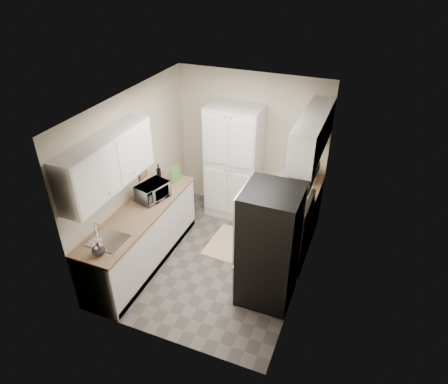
% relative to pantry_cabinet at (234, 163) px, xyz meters
% --- Properties ---
extents(ground, '(3.20, 3.20, 0.00)m').
position_rel_pantry_cabinet_xyz_m(ground, '(0.20, -1.32, -1.00)').
color(ground, '#56514C').
rests_on(ground, ground).
extents(room_shell, '(2.64, 3.24, 2.52)m').
position_rel_pantry_cabinet_xyz_m(room_shell, '(0.18, -1.32, 0.63)').
color(room_shell, beige).
rests_on(room_shell, ground).
extents(pantry_cabinet, '(0.90, 0.55, 2.00)m').
position_rel_pantry_cabinet_xyz_m(pantry_cabinet, '(0.00, 0.00, 0.00)').
color(pantry_cabinet, silver).
rests_on(pantry_cabinet, ground).
extents(base_cabinet_left, '(0.60, 2.30, 0.88)m').
position_rel_pantry_cabinet_xyz_m(base_cabinet_left, '(-0.79, -1.75, -0.56)').
color(base_cabinet_left, silver).
rests_on(base_cabinet_left, ground).
extents(countertop_left, '(0.63, 2.33, 0.04)m').
position_rel_pantry_cabinet_xyz_m(countertop_left, '(-0.79, -1.75, -0.10)').
color(countertop_left, '#846647').
rests_on(countertop_left, base_cabinet_left).
extents(base_cabinet_right, '(0.60, 0.80, 0.88)m').
position_rel_pantry_cabinet_xyz_m(base_cabinet_right, '(1.19, -0.12, -0.56)').
color(base_cabinet_right, silver).
rests_on(base_cabinet_right, ground).
extents(countertop_right, '(0.63, 0.83, 0.04)m').
position_rel_pantry_cabinet_xyz_m(countertop_right, '(1.19, -0.12, -0.10)').
color(countertop_right, '#846647').
rests_on(countertop_right, base_cabinet_right).
extents(electric_range, '(0.71, 0.78, 1.13)m').
position_rel_pantry_cabinet_xyz_m(electric_range, '(1.17, -0.93, -0.52)').
color(electric_range, '#B7B7BC').
rests_on(electric_range, ground).
extents(refrigerator, '(0.70, 0.72, 1.70)m').
position_rel_pantry_cabinet_xyz_m(refrigerator, '(1.14, -1.73, -0.15)').
color(refrigerator, '#B7B7BC').
rests_on(refrigerator, ground).
extents(microwave, '(0.43, 0.53, 0.26)m').
position_rel_pantry_cabinet_xyz_m(microwave, '(-0.77, -1.38, 0.05)').
color(microwave, '#B0AFB4').
rests_on(microwave, countertop_left).
extents(wine_bottle, '(0.07, 0.07, 0.28)m').
position_rel_pantry_cabinet_xyz_m(wine_bottle, '(-0.94, -0.89, 0.06)').
color(wine_bottle, black).
rests_on(wine_bottle, countertop_left).
extents(flower_vase, '(0.21, 0.21, 0.17)m').
position_rel_pantry_cabinet_xyz_m(flower_vase, '(-0.74, -2.73, 0.01)').
color(flower_vase, silver).
rests_on(flower_vase, countertop_left).
extents(cutting_board, '(0.07, 0.20, 0.26)m').
position_rel_pantry_cabinet_xyz_m(cutting_board, '(-0.70, -0.79, 0.05)').
color(cutting_board, '#407D32').
rests_on(cutting_board, countertop_left).
extents(toaster_oven, '(0.29, 0.36, 0.20)m').
position_rel_pantry_cabinet_xyz_m(toaster_oven, '(1.25, 0.02, 0.02)').
color(toaster_oven, '#A8A8AD').
rests_on(toaster_oven, countertop_right).
extents(fruit_basket, '(0.29, 0.29, 0.10)m').
position_rel_pantry_cabinet_xyz_m(fruit_basket, '(1.27, 0.01, 0.18)').
color(fruit_basket, orange).
rests_on(fruit_basket, toaster_oven).
extents(kitchen_mat, '(0.59, 0.90, 0.01)m').
position_rel_pantry_cabinet_xyz_m(kitchen_mat, '(0.23, -0.88, -0.99)').
color(kitchen_mat, beige).
rests_on(kitchen_mat, ground).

